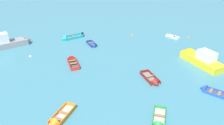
% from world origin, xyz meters
% --- Properties ---
extents(rowboat_maroon_cluster_outer, '(2.07, 3.63, 1.11)m').
position_xyz_m(rowboat_maroon_cluster_outer, '(4.58, 14.82, 0.18)').
color(rowboat_maroon_cluster_outer, gray).
rests_on(rowboat_maroon_cluster_outer, ground_plane).
extents(rowboat_red_near_camera, '(2.12, 3.86, 1.06)m').
position_xyz_m(rowboat_red_near_camera, '(-5.57, 20.67, 0.20)').
color(rowboat_red_near_camera, '#4C4C51').
rests_on(rowboat_red_near_camera, ground_plane).
extents(motor_launch_yellow_back_row_right, '(4.41, 7.08, 2.53)m').
position_xyz_m(motor_launch_yellow_back_row_right, '(12.00, 19.51, 0.70)').
color(motor_launch_yellow_back_row_right, yellow).
rests_on(motor_launch_yellow_back_row_right, ground_plane).
extents(motor_launch_grey_cluster_inner, '(7.13, 5.34, 2.73)m').
position_xyz_m(motor_launch_grey_cluster_inner, '(-16.35, 26.80, 0.79)').
color(motor_launch_grey_cluster_inner, gray).
rests_on(motor_launch_grey_cluster_inner, ground_plane).
extents(rowboat_deep_blue_far_right, '(2.06, 3.07, 0.94)m').
position_xyz_m(rowboat_deep_blue_far_right, '(-2.71, 26.26, 0.14)').
color(rowboat_deep_blue_far_right, '#4C4C51').
rests_on(rowboat_deep_blue_far_right, ground_plane).
extents(rowboat_green_far_back, '(2.01, 3.34, 1.02)m').
position_xyz_m(rowboat_green_far_back, '(3.40, 8.02, 0.16)').
color(rowboat_green_far_back, beige).
rests_on(rowboat_green_far_back, ground_plane).
extents(rowboat_turquoise_back_row_left, '(4.15, 3.08, 1.24)m').
position_xyz_m(rowboat_turquoise_back_row_left, '(-7.29, 29.72, 0.21)').
color(rowboat_turquoise_back_row_left, gray).
rests_on(rowboat_turquoise_back_row_left, ground_plane).
extents(rowboat_blue_outer_left, '(3.26, 2.98, 1.04)m').
position_xyz_m(rowboat_blue_outer_left, '(10.22, 12.61, 0.15)').
color(rowboat_blue_outer_left, '#4C4C51').
rests_on(rowboat_blue_outer_left, ground_plane).
extents(rowboat_white_near_left, '(2.38, 2.65, 0.80)m').
position_xyz_m(rowboat_white_near_left, '(11.16, 30.17, 0.12)').
color(rowboat_white_near_left, gray).
rests_on(rowboat_white_near_left, ground_plane).
extents(rowboat_orange_far_left, '(2.39, 3.54, 1.04)m').
position_xyz_m(rowboat_orange_far_left, '(-5.54, 8.88, 0.18)').
color(rowboat_orange_far_left, beige).
rests_on(rowboat_orange_far_left, ground_plane).
extents(mooring_buoy_outer_edge, '(0.34, 0.34, 0.34)m').
position_xyz_m(mooring_buoy_outer_edge, '(14.57, 29.37, 0.00)').
color(mooring_buoy_outer_edge, orange).
rests_on(mooring_buoy_outer_edge, ground_plane).
extents(mooring_buoy_midfield, '(0.35, 0.35, 0.35)m').
position_xyz_m(mooring_buoy_midfield, '(-11.91, 22.89, 0.00)').
color(mooring_buoy_midfield, silver).
rests_on(mooring_buoy_midfield, ground_plane).
extents(mooring_buoy_trailing, '(0.44, 0.44, 0.44)m').
position_xyz_m(mooring_buoy_trailing, '(4.55, 31.26, 0.00)').
color(mooring_buoy_trailing, orange).
rests_on(mooring_buoy_trailing, ground_plane).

